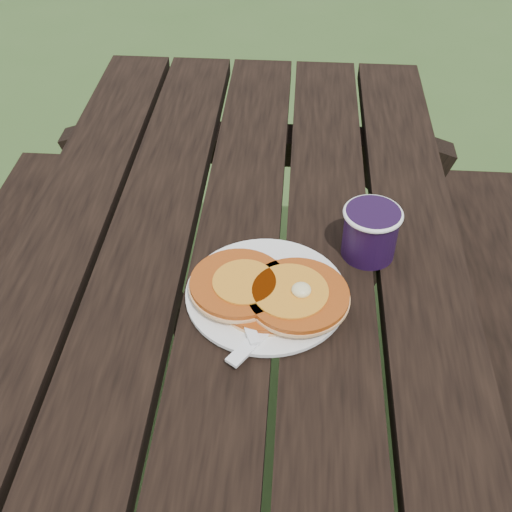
# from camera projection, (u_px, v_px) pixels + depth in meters

# --- Properties ---
(picnic_table) EXTENTS (1.36, 1.80, 0.75)m
(picnic_table) POSITION_uv_depth(u_px,v_px,m) (230.00, 478.00, 1.17)
(picnic_table) COLOR black
(picnic_table) RESTS_ON ground
(plate) EXTENTS (0.30, 0.30, 0.01)m
(plate) POSITION_uv_depth(u_px,v_px,m) (266.00, 294.00, 0.97)
(plate) COLOR white
(plate) RESTS_ON picnic_table
(pancake_stack) EXTENTS (0.24, 0.17, 0.04)m
(pancake_stack) POSITION_uv_depth(u_px,v_px,m) (270.00, 291.00, 0.95)
(pancake_stack) COLOR #B44C14
(pancake_stack) RESTS_ON plate
(knife) EXTENTS (0.12, 0.16, 0.00)m
(knife) POSITION_uv_depth(u_px,v_px,m) (271.00, 325.00, 0.92)
(knife) COLOR white
(knife) RESTS_ON plate
(fork) EXTENTS (0.09, 0.16, 0.01)m
(fork) POSITION_uv_depth(u_px,v_px,m) (245.00, 316.00, 0.92)
(fork) COLOR white
(fork) RESTS_ON plate
(coffee_cup) EXTENTS (0.09, 0.09, 0.09)m
(coffee_cup) POSITION_uv_depth(u_px,v_px,m) (371.00, 230.00, 1.02)
(coffee_cup) COLOR black
(coffee_cup) RESTS_ON picnic_table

